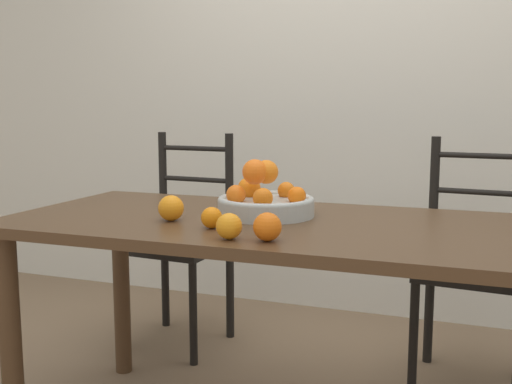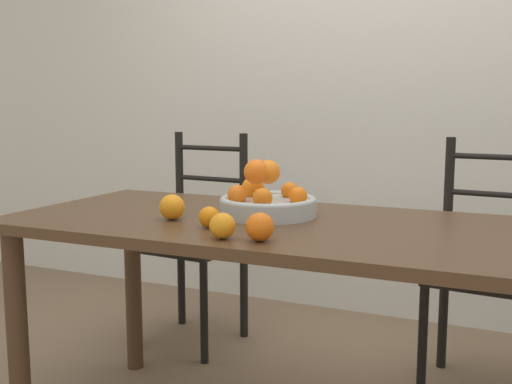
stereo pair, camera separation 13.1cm
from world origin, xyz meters
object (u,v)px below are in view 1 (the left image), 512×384
at_px(orange_loose_2, 212,218).
at_px(chair_right, 473,270).
at_px(fruit_bowl, 265,200).
at_px(orange_loose_3, 229,226).
at_px(orange_loose_1, 171,208).
at_px(orange_loose_0, 267,227).
at_px(chair_left, 182,245).

bearing_deg(orange_loose_2, chair_right, 50.65).
xyz_separation_m(fruit_bowl, orange_loose_3, (0.03, -0.38, -0.02)).
xyz_separation_m(orange_loose_1, chair_right, (0.92, 0.85, -0.34)).
xyz_separation_m(orange_loose_1, orange_loose_3, (0.28, -0.19, -0.00)).
relative_size(fruit_bowl, orange_loose_0, 4.11).
relative_size(orange_loose_2, orange_loose_3, 0.89).
bearing_deg(orange_loose_3, orange_loose_2, 131.43).
xyz_separation_m(orange_loose_0, orange_loose_3, (-0.11, -0.02, -0.00)).
xyz_separation_m(orange_loose_1, orange_loose_2, (0.17, -0.07, -0.01)).
relative_size(orange_loose_1, chair_left, 0.08).
distance_m(fruit_bowl, orange_loose_3, 0.38).
bearing_deg(orange_loose_2, chair_left, 122.11).
bearing_deg(orange_loose_0, chair_right, 62.27).
height_order(fruit_bowl, orange_loose_1, fruit_bowl).
height_order(orange_loose_0, chair_left, chair_left).
xyz_separation_m(orange_loose_0, orange_loose_2, (-0.21, 0.11, -0.01)).
height_order(orange_loose_0, orange_loose_2, orange_loose_0).
xyz_separation_m(orange_loose_2, chair_left, (-0.58, 0.92, -0.33)).
relative_size(orange_loose_0, orange_loose_3, 1.08).
distance_m(orange_loose_0, orange_loose_2, 0.24).
bearing_deg(orange_loose_3, orange_loose_0, 8.04).
bearing_deg(orange_loose_3, chair_left, 123.32).
bearing_deg(orange_loose_0, fruit_bowl, 110.35).
xyz_separation_m(fruit_bowl, chair_left, (-0.66, 0.66, -0.35)).
xyz_separation_m(orange_loose_3, chair_left, (-0.68, 1.04, -0.33)).
distance_m(fruit_bowl, chair_left, 1.00).
relative_size(orange_loose_3, chair_right, 0.07).
distance_m(orange_loose_2, chair_right, 1.23).
bearing_deg(chair_right, orange_loose_0, -112.38).
bearing_deg(orange_loose_1, orange_loose_2, -20.82).
distance_m(fruit_bowl, orange_loose_2, 0.27).
bearing_deg(orange_loose_2, orange_loose_1, 159.18).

